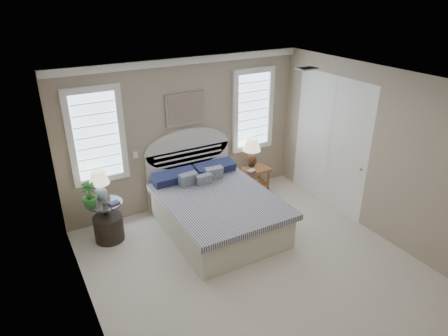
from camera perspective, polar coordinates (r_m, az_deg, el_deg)
floor at (r=5.94m, az=5.47°, el=-14.93°), size 4.50×5.00×0.01m
ceiling at (r=4.71m, az=6.81°, el=11.29°), size 4.50×5.00×0.01m
wall_back at (r=7.18m, az=-5.47°, el=4.84°), size 4.50×0.02×2.70m
wall_left at (r=4.44m, az=-18.81°, el=-9.95°), size 0.02×5.00×2.70m
wall_right at (r=6.65m, az=22.16°, el=1.37°), size 0.02×5.00×2.70m
crown_molding at (r=6.82m, az=-5.78°, el=14.99°), size 4.50×0.08×0.12m
hvac_vent at (r=6.06m, az=11.76°, el=13.77°), size 0.30×0.20×0.02m
switch_plate at (r=6.94m, az=-12.51°, el=1.85°), size 0.08×0.01×0.12m
window_left at (r=6.65m, az=-17.76°, el=4.37°), size 0.90×0.06×1.60m
window_right at (r=7.73m, az=4.09°, el=8.29°), size 0.90×0.06×1.60m
painting at (r=7.00m, az=-5.49°, el=8.36°), size 0.74×0.04×0.58m
closet_door at (r=7.42m, az=14.86°, el=3.52°), size 0.02×1.80×2.40m
bed at (r=6.74m, az=-1.45°, el=-5.53°), size 1.72×2.28×1.47m
side_table_left at (r=6.75m, az=-16.43°, el=-6.57°), size 0.56×0.56×0.63m
nightstand_right at (r=7.86m, az=4.54°, el=-0.94°), size 0.50×0.40×0.53m
floor_pot at (r=6.76m, az=-16.12°, el=-8.23°), size 0.58×0.58×0.42m
lamp_left at (r=6.59m, az=-17.38°, el=-1.98°), size 0.41×0.41×0.52m
lamp_right at (r=7.75m, az=3.98°, el=2.66°), size 0.43×0.43×0.57m
potted_plant at (r=6.47m, az=-18.70°, el=-3.73°), size 0.28×0.28×0.41m
books_left at (r=6.52m, az=-15.41°, el=-4.92°), size 0.20×0.16×0.05m
books_right at (r=7.57m, az=3.95°, el=-0.50°), size 0.18×0.14×0.07m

